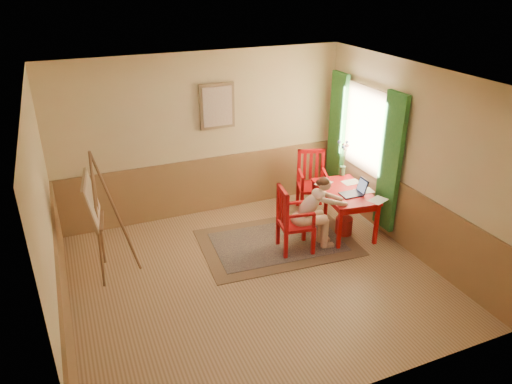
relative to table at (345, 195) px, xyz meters
name	(u,v)px	position (x,y,z in m)	size (l,w,h in m)	color
room	(255,187)	(-1.87, -0.69, 0.77)	(5.04, 4.54, 2.84)	tan
wainscot	(235,221)	(-1.87, 0.10, -0.13)	(5.00, 4.50, 1.00)	#9A724A
window	(363,142)	(0.55, 0.41, 0.71)	(0.12, 2.01, 2.20)	white
wall_portrait	(217,106)	(-1.62, 1.51, 1.27)	(0.60, 0.05, 0.76)	#93724D
rug	(277,242)	(-1.18, 0.03, -0.62)	(2.51, 1.77, 0.02)	#8C7251
table	(345,195)	(0.00, 0.00, 0.00)	(0.88, 1.29, 0.72)	red
chair_left	(293,220)	(-1.07, -0.26, -0.10)	(0.55, 0.53, 1.06)	red
chair_back	(312,182)	(-0.13, 0.85, -0.09)	(0.61, 0.63, 1.09)	red
figure	(313,210)	(-0.74, -0.29, 0.02)	(0.90, 0.44, 1.18)	beige
laptop	(355,191)	(0.06, -0.18, 0.14)	(0.41, 0.25, 0.24)	#1E2338
papers	(354,189)	(0.16, -0.01, 0.09)	(0.80, 1.20, 0.00)	white
vase	(343,160)	(0.30, 0.57, 0.37)	(0.26, 0.30, 0.61)	#3F724C
wastebasket	(344,226)	(-0.06, -0.14, -0.48)	(0.27, 0.27, 0.29)	maroon
easel	(95,205)	(-3.81, 0.21, 0.48)	(0.67, 0.84, 1.87)	brown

